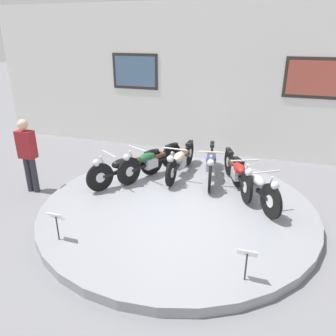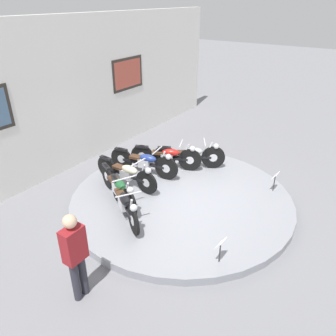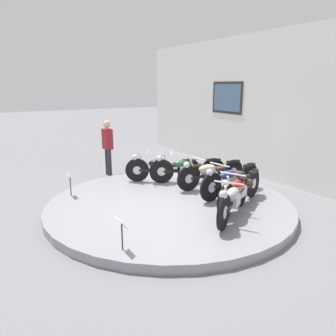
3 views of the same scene
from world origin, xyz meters
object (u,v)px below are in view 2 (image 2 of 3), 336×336
at_px(motorcycle_cream, 127,173).
at_px(motorcycle_black, 124,201).
at_px(motorcycle_blue, 145,161).
at_px(visitor_standing, 75,253).
at_px(motorcycle_red, 167,156).
at_px(motorcycle_green, 118,187).
at_px(info_placard_front_centre, 275,178).
at_px(motorcycle_silver, 190,155).
at_px(info_placard_front_left, 220,246).

bearing_deg(motorcycle_cream, motorcycle_black, -141.84).
bearing_deg(motorcycle_blue, visitor_standing, -157.48).
bearing_deg(motorcycle_red, motorcycle_green, 179.99).
distance_m(motorcycle_green, visitor_standing, 2.65).
bearing_deg(info_placard_front_centre, motorcycle_black, 140.78).
bearing_deg(motorcycle_cream, motorcycle_blue, 0.21).
bearing_deg(motorcycle_silver, info_placard_front_left, -140.75).
relative_size(info_placard_front_left, visitor_standing, 0.31).
height_order(motorcycle_green, motorcycle_blue, motorcycle_blue).
xyz_separation_m(motorcycle_green, motorcycle_blue, (1.36, 0.29, 0.01)).
xyz_separation_m(motorcycle_black, motorcycle_red, (2.37, 0.51, 0.01)).
bearing_deg(info_placard_front_centre, info_placard_front_left, 180.00).
bearing_deg(visitor_standing, motorcycle_red, 15.96).
height_order(motorcycle_red, info_placard_front_left, motorcycle_red).
xyz_separation_m(motorcycle_red, motorcycle_silver, (0.38, -0.51, 0.01)).
height_order(motorcycle_blue, motorcycle_red, motorcycle_blue).
distance_m(motorcycle_red, visitor_standing, 4.49).
distance_m(motorcycle_cream, motorcycle_blue, 0.72).
xyz_separation_m(motorcycle_blue, info_placard_front_left, (-1.84, -3.13, -0.02)).
bearing_deg(motorcycle_cream, motorcycle_green, -155.66).
bearing_deg(motorcycle_cream, motorcycle_red, -12.08).
relative_size(motorcycle_cream, visitor_standing, 1.20).
height_order(motorcycle_black, motorcycle_blue, motorcycle_blue).
distance_m(motorcycle_black, motorcycle_green, 0.64).
distance_m(motorcycle_green, info_placard_front_centre, 3.77).
distance_m(motorcycle_blue, info_placard_front_left, 3.64).
bearing_deg(motorcycle_red, motorcycle_black, -167.82).
relative_size(motorcycle_red, motorcycle_silver, 1.08).
relative_size(motorcycle_black, visitor_standing, 1.04).
bearing_deg(motorcycle_black, motorcycle_cream, 38.16).
bearing_deg(info_placard_front_centre, visitor_standing, 161.41).
xyz_separation_m(motorcycle_cream, info_placard_front_left, (-1.12, -3.13, -0.01)).
distance_m(motorcycle_silver, info_placard_front_left, 3.69).
relative_size(motorcycle_green, motorcycle_red, 0.98).
bearing_deg(motorcycle_green, motorcycle_cream, 24.34).
bearing_deg(visitor_standing, motorcycle_silver, 8.75).
bearing_deg(motorcycle_black, motorcycle_blue, 24.79).
bearing_deg(motorcycle_red, motorcycle_cream, 167.92).
bearing_deg(info_placard_front_left, motorcycle_red, 48.96).
bearing_deg(motorcycle_silver, motorcycle_green, 167.87).
bearing_deg(visitor_standing, info_placard_front_left, -41.35).
distance_m(info_placard_front_centre, visitor_standing, 5.07).
distance_m(motorcycle_cream, visitor_standing, 3.34).
bearing_deg(info_placard_front_left, motorcycle_silver, 39.25).
distance_m(motorcycle_black, motorcycle_blue, 1.92).
bearing_deg(motorcycle_green, motorcycle_blue, 12.11).
bearing_deg(info_placard_front_centre, motorcycle_blue, 109.62).
distance_m(motorcycle_cream, info_placard_front_left, 3.33).
height_order(motorcycle_blue, info_placard_front_left, motorcycle_blue).
height_order(info_placard_front_left, visitor_standing, visitor_standing).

